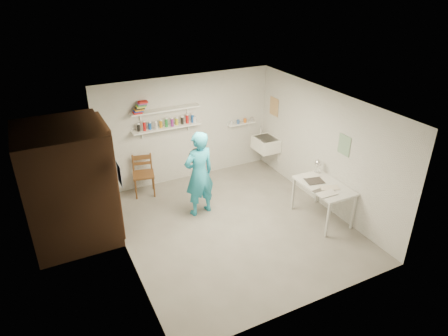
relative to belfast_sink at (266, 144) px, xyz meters
name	(u,v)px	position (x,y,z in m)	size (l,w,h in m)	color
floor	(233,226)	(-1.75, -1.70, -0.71)	(4.00, 4.50, 0.02)	slate
ceiling	(235,104)	(-1.75, -1.70, 1.71)	(4.00, 4.50, 0.02)	silver
wall_back	(187,128)	(-1.75, 0.56, 0.50)	(4.00, 0.02, 2.40)	silver
wall_front	(314,239)	(-1.75, -3.96, 0.50)	(4.00, 0.02, 2.40)	silver
wall_left	(121,195)	(-3.76, -1.70, 0.50)	(0.02, 4.50, 2.40)	silver
wall_right	(324,149)	(0.26, -1.70, 0.50)	(0.02, 4.50, 2.40)	silver
doorway_recess	(110,178)	(-3.74, -0.65, 0.30)	(0.02, 0.90, 2.00)	black
corridor_box	(68,184)	(-4.45, -0.65, 0.35)	(1.40, 1.50, 2.10)	brown
door_lintel	(103,123)	(-3.72, -0.65, 1.35)	(0.06, 1.05, 0.10)	brown
door_jamb_near	(117,190)	(-3.72, -1.15, 0.30)	(0.06, 0.10, 2.00)	brown
door_jamb_far	(105,167)	(-3.72, -0.15, 0.30)	(0.06, 0.10, 2.00)	brown
shelf_lower	(167,128)	(-2.25, 0.43, 0.65)	(1.50, 0.22, 0.03)	white
shelf_upper	(166,110)	(-2.25, 0.43, 1.05)	(1.50, 0.22, 0.03)	white
ledge_shelf	(242,124)	(-0.40, 0.47, 0.42)	(0.70, 0.14, 0.03)	white
poster_left	(119,174)	(-3.74, -1.65, 0.85)	(0.01, 0.28, 0.36)	#334C7F
poster_right_a	(274,107)	(0.24, 0.10, 0.85)	(0.01, 0.34, 0.42)	#995933
poster_right_b	(344,145)	(0.24, -2.25, 0.80)	(0.01, 0.30, 0.38)	#3F724C
belfast_sink	(266,144)	(0.00, 0.00, 0.00)	(0.48, 0.60, 0.30)	white
man	(199,174)	(-2.13, -0.99, 0.17)	(0.63, 0.41, 1.73)	#28A5C9
wall_clock	(196,156)	(-2.09, -0.77, 0.45)	(0.31, 0.31, 0.04)	beige
wooden_chair	(143,175)	(-2.91, 0.22, -0.23)	(0.44, 0.42, 0.94)	brown
work_table	(322,202)	(-0.11, -2.25, -0.32)	(0.68, 1.13, 0.75)	silver
desk_lamp	(318,163)	(0.08, -1.79, 0.27)	(0.14, 0.14, 0.14)	silver
spray_cans	(166,123)	(-2.25, 0.43, 0.75)	(1.34, 0.06, 0.17)	black
book_stack	(140,107)	(-2.78, 0.43, 1.18)	(0.32, 0.14, 0.22)	red
ledge_pots	(242,121)	(-0.40, 0.47, 0.48)	(0.48, 0.07, 0.09)	silver
papers	(324,184)	(-0.11, -2.25, 0.07)	(0.30, 0.22, 0.02)	silver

